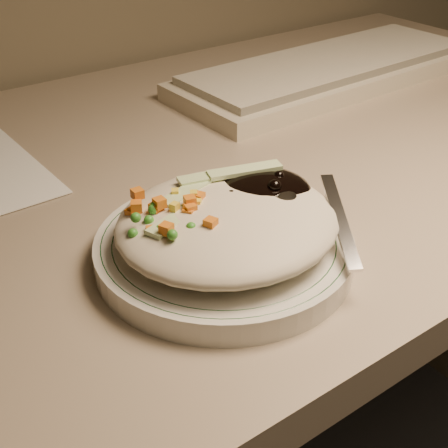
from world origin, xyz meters
TOP-DOWN VIEW (x-y plane):
  - desk at (0.00, 1.38)m, footprint 1.40×0.70m
  - plate at (-0.10, 1.19)m, footprint 0.22×0.22m
  - plate_rim at (-0.10, 1.19)m, footprint 0.21×0.21m
  - meal at (-0.09, 1.19)m, footprint 0.21×0.19m
  - keyboard at (0.31, 1.48)m, footprint 0.50×0.19m

SIDE VIEW (x-z plane):
  - desk at x=0.00m, z-range 0.17..0.91m
  - plate at x=-0.10m, z-range 0.74..0.76m
  - keyboard at x=0.31m, z-range 0.74..0.77m
  - plate_rim at x=-0.10m, z-range 0.76..0.76m
  - meal at x=-0.09m, z-range 0.76..0.81m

